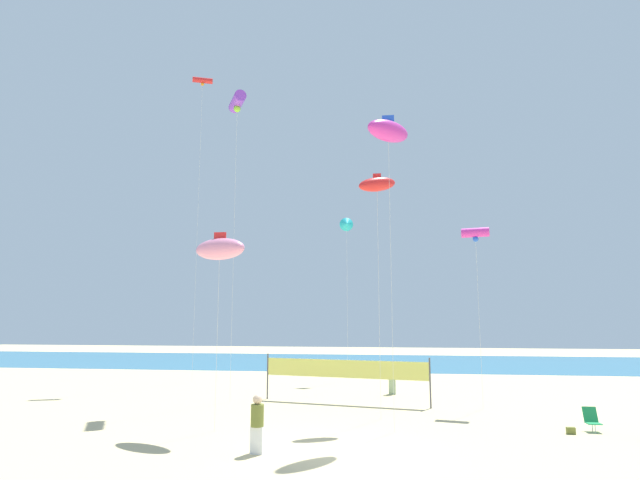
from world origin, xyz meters
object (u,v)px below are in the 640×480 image
at_px(volleyball_net, 344,371).
at_px(kite_red_inflatable, 377,185).
at_px(beachgoer_olive_shirt, 257,422).
at_px(beachgoer_sage_shirt, 392,377).
at_px(kite_magenta_inflatable, 388,131).
at_px(kite_red_tube, 203,82).
at_px(kite_cyan_delta, 347,224).
at_px(folding_beach_chair, 592,419).
at_px(kite_magenta_tube, 475,233).
at_px(kite_violet_tube, 237,103).
at_px(beach_handbag, 571,431).
at_px(kite_pink_inflatable, 220,249).

bearing_deg(volleyball_net, kite_red_inflatable, -64.17).
xyz_separation_m(beachgoer_olive_shirt, beachgoer_sage_shirt, (4.42, 13.71, -0.03)).
distance_m(kite_magenta_inflatable, kite_red_tube, 21.92).
bearing_deg(kite_cyan_delta, kite_red_inflatable, -79.48).
bearing_deg(kite_magenta_inflatable, beachgoer_olive_shirt, -139.68).
bearing_deg(folding_beach_chair, kite_red_tube, 109.73).
bearing_deg(folding_beach_chair, kite_magenta_tube, 86.79).
bearing_deg(kite_violet_tube, kite_magenta_inflatable, -36.05).
bearing_deg(kite_red_inflatable, kite_violet_tube, 155.07).
bearing_deg(kite_cyan_delta, kite_magenta_tube, -54.00).
distance_m(folding_beach_chair, kite_cyan_delta, 21.02).
height_order(beach_handbag, kite_pink_inflatable, kite_pink_inflatable).
bearing_deg(beachgoer_olive_shirt, folding_beach_chair, 154.24).
xyz_separation_m(kite_magenta_inflatable, kite_cyan_delta, (-3.05, 15.91, -1.02)).
xyz_separation_m(beachgoer_sage_shirt, kite_cyan_delta, (-3.02, 5.97, 10.08)).
distance_m(beachgoer_olive_shirt, folding_beach_chair, 13.06).
distance_m(kite_pink_inflatable, kite_red_tube, 21.95).
bearing_deg(kite_red_inflatable, kite_pink_inflatable, -153.16).
bearing_deg(kite_violet_tube, kite_magenta_tube, -1.61).
height_order(kite_violet_tube, kite_cyan_delta, kite_violet_tube).
xyz_separation_m(beachgoer_sage_shirt, kite_magenta_tube, (4.33, -4.15, 7.62)).
distance_m(volleyball_net, kite_violet_tube, 15.99).
bearing_deg(kite_violet_tube, folding_beach_chair, -17.12).
bearing_deg(kite_magenta_inflatable, kite_red_inflatable, 102.51).
xyz_separation_m(beachgoer_olive_shirt, folding_beach_chair, (12.06, 4.98, -0.53)).
xyz_separation_m(volleyball_net, beach_handbag, (9.07, -5.87, -1.52)).
bearing_deg(beachgoer_olive_shirt, kite_magenta_inflatable, 172.12).
bearing_deg(kite_pink_inflatable, kite_magenta_tube, 30.22).
relative_size(folding_beach_chair, volleyball_net, 0.10).
bearing_deg(volleyball_net, kite_pink_inflatable, -121.82).
height_order(beachgoer_olive_shirt, kite_red_tube, kite_red_tube).
bearing_deg(kite_red_tube, kite_pink_inflatable, -65.62).
relative_size(beachgoer_olive_shirt, kite_magenta_inflatable, 0.15).
height_order(kite_violet_tube, kite_red_tube, kite_red_tube).
relative_size(volleyball_net, kite_magenta_inflatable, 0.68).
relative_size(beachgoer_sage_shirt, folding_beach_chair, 2.03).
bearing_deg(beach_handbag, kite_violet_tube, 159.64).
bearing_deg(kite_cyan_delta, kite_magenta_inflatable, -79.17).
distance_m(volleyball_net, kite_pink_inflatable, 10.06).
height_order(beachgoer_sage_shirt, volleyball_net, volleyball_net).
bearing_deg(kite_cyan_delta, folding_beach_chair, -54.08).
distance_m(folding_beach_chair, kite_violet_tube, 23.21).
bearing_deg(kite_pink_inflatable, kite_red_tube, 114.38).
distance_m(beach_handbag, kite_violet_tube, 22.92).
bearing_deg(kite_red_tube, kite_violet_tube, -56.94).
height_order(volleyball_net, kite_red_tube, kite_red_tube).
xyz_separation_m(volleyball_net, kite_cyan_delta, (-0.58, 9.49, 9.40)).
xyz_separation_m(kite_magenta_inflatable, kite_violet_tube, (-8.46, 6.15, 4.40)).
bearing_deg(beach_handbag, kite_red_tube, 146.19).
relative_size(volleyball_net, kite_violet_tube, 0.51).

